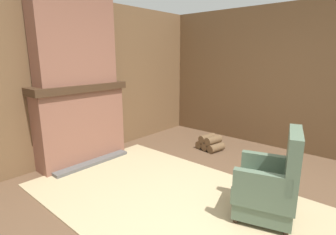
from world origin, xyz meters
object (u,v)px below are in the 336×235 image
at_px(armchair, 270,186).
at_px(firewood_stack, 210,143).
at_px(oil_lamp_vase, 44,80).
at_px(storage_case, 90,78).

bearing_deg(armchair, firewood_stack, -57.67).
bearing_deg(oil_lamp_vase, storage_case, 89.99).
bearing_deg(oil_lamp_vase, armchair, 17.89).
relative_size(armchair, oil_lamp_vase, 3.92).
distance_m(armchair, oil_lamp_vase, 3.25).
xyz_separation_m(armchair, oil_lamp_vase, (-2.94, -0.95, 1.00)).
height_order(armchair, storage_case, storage_case).
bearing_deg(storage_case, oil_lamp_vase, -90.01).
bearing_deg(firewood_stack, oil_lamp_vase, -119.77).
height_order(oil_lamp_vase, storage_case, oil_lamp_vase).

